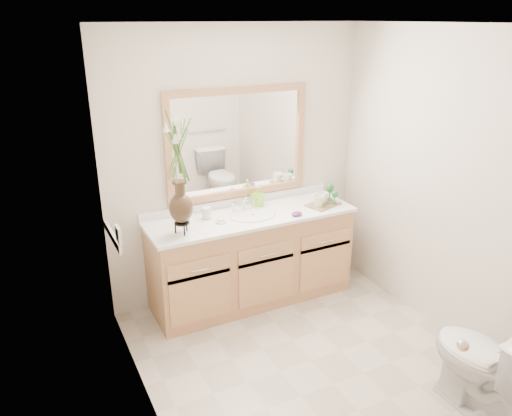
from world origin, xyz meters
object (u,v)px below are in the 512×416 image
toilet (485,365)px  soap_bottle (258,198)px  tumbler (207,213)px  tray (323,205)px  flower_vase (178,159)px

toilet → soap_bottle: 2.24m
tumbler → tray: (1.06, -0.18, -0.04)m
toilet → soap_bottle: soap_bottle is taller
soap_bottle → flower_vase: bearing=175.8°
flower_vase → tray: 1.48m
tumbler → tray: size_ratio=0.33×
toilet → tray: size_ratio=2.53×
soap_bottle → tray: bearing=-46.4°
soap_bottle → tumbler: bearing=164.4°
soap_bottle → tray: soap_bottle is taller
tray → toilet: bearing=-107.4°
toilet → tumbler: bearing=-62.0°
toilet → flower_vase: (-1.37, 1.83, 1.07)m
toilet → tumbler: size_ratio=7.58×
toilet → tumbler: tumbler is taller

